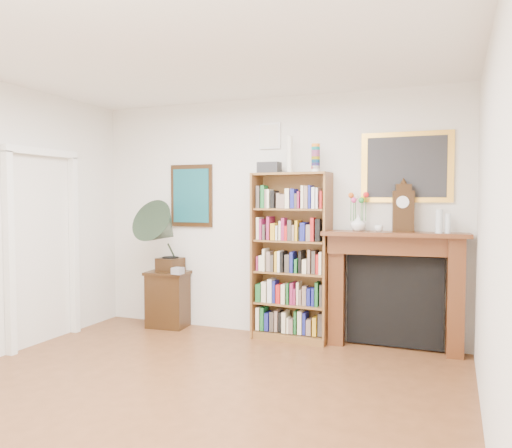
# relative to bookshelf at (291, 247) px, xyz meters

# --- Properties ---
(room) EXTENTS (4.51, 5.01, 2.81)m
(room) POSITION_rel_bookshelf_xyz_m (-0.32, -2.32, 0.33)
(room) COLOR brown
(room) RESTS_ON ground
(door_casing) EXTENTS (0.08, 1.02, 2.17)m
(door_casing) POSITION_rel_bookshelf_xyz_m (-2.52, -1.12, 0.20)
(door_casing) COLOR white
(door_casing) RESTS_ON left_wall
(teal_poster) EXTENTS (0.58, 0.04, 0.78)m
(teal_poster) POSITION_rel_bookshelf_xyz_m (-1.37, 0.16, 0.58)
(teal_poster) COLOR black
(teal_poster) RESTS_ON back_wall
(small_picture) EXTENTS (0.26, 0.04, 0.30)m
(small_picture) POSITION_rel_bookshelf_xyz_m (-0.32, 0.16, 1.28)
(small_picture) COLOR white
(small_picture) RESTS_ON back_wall
(gilt_painting) EXTENTS (0.95, 0.04, 0.75)m
(gilt_painting) POSITION_rel_bookshelf_xyz_m (1.23, 0.16, 0.88)
(gilt_painting) COLOR gold
(gilt_painting) RESTS_ON back_wall
(bookshelf) EXTENTS (0.89, 0.36, 2.19)m
(bookshelf) POSITION_rel_bookshelf_xyz_m (0.00, 0.00, 0.00)
(bookshelf) COLOR brown
(bookshelf) RESTS_ON floor
(side_cabinet) EXTENTS (0.55, 0.42, 0.70)m
(side_cabinet) POSITION_rel_bookshelf_xyz_m (-1.61, -0.03, -0.72)
(side_cabinet) COLOR black
(side_cabinet) RESTS_ON floor
(fireplace) EXTENTS (1.52, 0.47, 1.27)m
(fireplace) POSITION_rel_bookshelf_xyz_m (1.13, 0.07, -0.31)
(fireplace) COLOR #4A2411
(fireplace) RESTS_ON floor
(gramophone) EXTENTS (0.62, 0.74, 0.90)m
(gramophone) POSITION_rel_bookshelf_xyz_m (-1.60, -0.14, 0.14)
(gramophone) COLOR black
(gramophone) RESTS_ON side_cabinet
(cd_stack) EXTENTS (0.13, 0.13, 0.08)m
(cd_stack) POSITION_rel_bookshelf_xyz_m (-1.38, -0.17, -0.32)
(cd_stack) COLOR #A5A6B1
(cd_stack) RESTS_ON side_cabinet
(mantel_clock) EXTENTS (0.24, 0.16, 0.50)m
(mantel_clock) POSITION_rel_bookshelf_xyz_m (1.22, 0.05, 0.44)
(mantel_clock) COLOR black
(mantel_clock) RESTS_ON fireplace
(flower_vase) EXTENTS (0.20, 0.20, 0.17)m
(flower_vase) POSITION_rel_bookshelf_xyz_m (0.75, 0.02, 0.29)
(flower_vase) COLOR white
(flower_vase) RESTS_ON fireplace
(teacup) EXTENTS (0.11, 0.11, 0.07)m
(teacup) POSITION_rel_bookshelf_xyz_m (0.98, -0.06, 0.24)
(teacup) COLOR silver
(teacup) RESTS_ON fireplace
(bottle_left) EXTENTS (0.07, 0.07, 0.24)m
(bottle_left) POSITION_rel_bookshelf_xyz_m (1.57, -0.01, 0.32)
(bottle_left) COLOR silver
(bottle_left) RESTS_ON fireplace
(bottle_right) EXTENTS (0.06, 0.06, 0.20)m
(bottle_right) POSITION_rel_bookshelf_xyz_m (1.66, 0.00, 0.30)
(bottle_right) COLOR silver
(bottle_right) RESTS_ON fireplace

